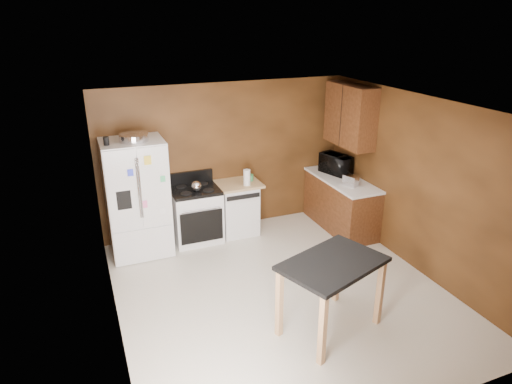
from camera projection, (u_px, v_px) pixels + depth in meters
floor at (281, 292)px, 6.15m from camera, size 4.50×4.50×0.00m
ceiling at (285, 107)px, 5.24m from camera, size 4.50×4.50×0.00m
wall_back at (226, 158)px, 7.64m from camera, size 4.20×0.00×4.20m
wall_front at (399, 308)px, 3.75m from camera, size 4.20×0.00×4.20m
wall_left at (108, 236)px, 4.96m from camera, size 0.00×4.50×4.50m
wall_right at (418, 185)px, 6.43m from camera, size 0.00×4.50×4.50m
roasting_pan at (134, 137)px, 6.52m from camera, size 0.42×0.42×0.10m
pen_cup at (106, 141)px, 6.31m from camera, size 0.08×0.08×0.12m
kettle at (196, 186)px, 7.13m from camera, size 0.17×0.17×0.17m
paper_towel at (247, 177)px, 7.40m from camera, size 0.12×0.12×0.26m
green_canister at (250, 178)px, 7.63m from camera, size 0.13×0.13×0.11m
toaster at (351, 181)px, 7.37m from camera, size 0.22×0.27×0.17m
microwave at (336, 165)px, 7.92m from camera, size 0.53×0.64×0.31m
refrigerator at (137, 198)px, 6.89m from camera, size 0.90×0.80×1.80m
gas_range at (196, 214)px, 7.42m from camera, size 0.76×0.68×1.10m
dishwasher at (237, 207)px, 7.70m from camera, size 0.78×0.63×0.89m
right_cabinets at (343, 177)px, 7.74m from camera, size 0.63×1.58×2.45m
island at (332, 273)px, 5.17m from camera, size 1.36×1.13×0.91m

